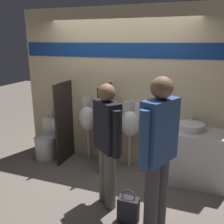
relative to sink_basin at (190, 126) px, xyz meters
The scene contains 13 objects.
ground_plane 1.54m from the sink_basin, 163.89° to the right, with size 16.00×16.00×0.00m, color #70665B.
display_wall 1.32m from the sink_basin, 168.39° to the left, with size 3.70×0.07×2.70m.
sink_counter 0.48m from the sink_basin, 48.29° to the right, with size 1.07×0.55×0.84m.
sink_basin is the anchor object (origin of this frame).
cell_phone 0.32m from the sink_basin, 148.43° to the right, with size 0.07×0.14×0.01m.
divider_near_counter 2.18m from the sink_basin, behind, with size 0.03×0.58×1.46m.
divider_mid 1.39m from the sink_basin, behind, with size 0.03×0.58×1.46m.
urinal_near_counter 1.78m from the sink_basin, behind, with size 0.35×0.28×1.19m.
urinal_far 0.99m from the sink_basin, behind, with size 0.35×0.28×1.19m.
toilet 2.63m from the sink_basin, behind, with size 0.40×0.56×0.86m.
person_in_vest 1.42m from the sink_basin, 132.57° to the right, with size 0.46×0.41×1.66m.
person_with_lanyard 1.31m from the sink_basin, 102.16° to the right, with size 0.38×0.58×1.81m.
shopping_bag 1.60m from the sink_basin, 114.54° to the right, with size 0.25×0.14×0.45m.
Camera 1 is at (1.32, -3.45, 2.15)m, focal length 40.00 mm.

